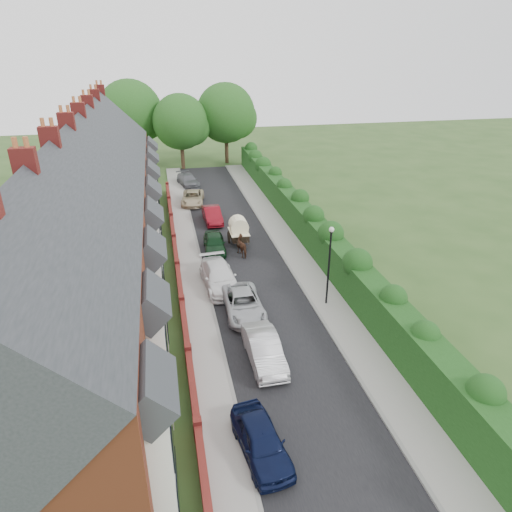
% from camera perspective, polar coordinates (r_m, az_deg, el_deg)
% --- Properties ---
extents(ground, '(140.00, 140.00, 0.00)m').
position_cam_1_polar(ground, '(24.64, 4.38, -11.63)').
color(ground, '#2D4C1E').
rests_on(ground, ground).
extents(road, '(6.00, 58.00, 0.02)m').
position_cam_1_polar(road, '(33.74, -1.58, -0.77)').
color(road, black).
rests_on(road, ground).
extents(pavement_hedge_side, '(2.20, 58.00, 0.12)m').
position_cam_1_polar(pavement_hedge_side, '(34.61, 5.11, -0.08)').
color(pavement_hedge_side, '#9A9791').
rests_on(pavement_hedge_side, ground).
extents(pavement_house_side, '(1.70, 58.00, 0.12)m').
position_cam_1_polar(pavement_house_side, '(33.32, -8.10, -1.28)').
color(pavement_house_side, '#9A9791').
rests_on(pavement_house_side, ground).
extents(kerb_hedge_side, '(0.18, 58.00, 0.13)m').
position_cam_1_polar(kerb_hedge_side, '(34.33, 3.43, -0.22)').
color(kerb_hedge_side, gray).
rests_on(kerb_hedge_side, ground).
extents(kerb_house_side, '(0.18, 58.00, 0.13)m').
position_cam_1_polar(kerb_house_side, '(33.36, -6.74, -1.15)').
color(kerb_house_side, gray).
rests_on(kerb_house_side, ground).
extents(hedge, '(2.10, 58.00, 2.85)m').
position_cam_1_polar(hedge, '(34.53, 8.07, 2.51)').
color(hedge, '#143611').
rests_on(hedge, ground).
extents(terrace_row, '(9.05, 40.50, 11.50)m').
position_cam_1_polar(terrace_row, '(31.03, -20.54, 4.18)').
color(terrace_row, brown).
rests_on(terrace_row, ground).
extents(garden_wall_row, '(0.35, 40.35, 1.10)m').
position_cam_1_polar(garden_wall_row, '(32.21, -9.77, -1.57)').
color(garden_wall_row, maroon).
rests_on(garden_wall_row, ground).
extents(lamppost, '(0.32, 0.32, 5.16)m').
position_cam_1_polar(lamppost, '(27.21, 9.18, -0.05)').
color(lamppost, black).
rests_on(lamppost, ground).
extents(tree_far_left, '(7.14, 6.80, 9.29)m').
position_cam_1_polar(tree_far_left, '(59.74, -9.09, 16.09)').
color(tree_far_left, '#332316').
rests_on(tree_far_left, ground).
extents(tree_far_right, '(7.98, 7.60, 10.31)m').
position_cam_1_polar(tree_far_right, '(62.24, -3.45, 17.25)').
color(tree_far_right, '#332316').
rests_on(tree_far_right, ground).
extents(tree_far_back, '(8.40, 8.00, 10.82)m').
position_cam_1_polar(tree_far_back, '(62.55, -15.01, 16.81)').
color(tree_far_back, '#332316').
rests_on(tree_far_back, ground).
extents(car_navy, '(2.13, 4.18, 1.36)m').
position_cam_1_polar(car_navy, '(19.12, 0.64, -22.05)').
color(car_navy, black).
rests_on(car_navy, ground).
extents(car_silver_a, '(1.61, 4.40, 1.44)m').
position_cam_1_polar(car_silver_a, '(23.41, 1.00, -11.59)').
color(car_silver_a, '#B9B8BE').
rests_on(car_silver_a, ground).
extents(car_silver_b, '(2.20, 4.75, 1.32)m').
position_cam_1_polar(car_silver_b, '(27.23, -1.61, -5.98)').
color(car_silver_b, '#B9BDC2').
rests_on(car_silver_b, ground).
extents(car_white, '(2.44, 5.23, 1.48)m').
position_cam_1_polar(car_white, '(30.15, -4.62, -2.61)').
color(car_white, white).
rests_on(car_white, ground).
extents(car_green, '(1.83, 4.10, 1.37)m').
position_cam_1_polar(car_green, '(35.43, -5.23, 1.64)').
color(car_green, black).
rests_on(car_green, ground).
extents(car_red, '(1.56, 4.19, 1.37)m').
position_cam_1_polar(car_red, '(41.38, -5.48, 5.14)').
color(car_red, maroon).
rests_on(car_red, ground).
extents(car_beige, '(2.74, 4.82, 1.27)m').
position_cam_1_polar(car_beige, '(46.57, -7.92, 7.23)').
color(car_beige, '#C5B38E').
rests_on(car_beige, ground).
extents(car_grey, '(2.71, 4.72, 1.29)m').
position_cam_1_polar(car_grey, '(52.89, -8.50, 9.36)').
color(car_grey, slate).
rests_on(car_grey, ground).
extents(horse, '(1.22, 1.91, 1.49)m').
position_cam_1_polar(horse, '(34.56, -1.62, 1.23)').
color(horse, '#452719').
rests_on(horse, ground).
extents(horse_cart, '(1.51, 3.34, 2.41)m').
position_cam_1_polar(horse_cart, '(36.05, -2.19, 3.35)').
color(horse_cart, black).
rests_on(horse_cart, ground).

